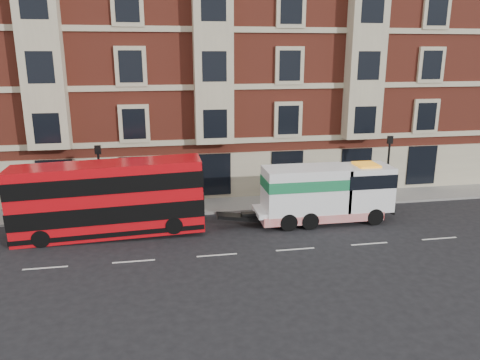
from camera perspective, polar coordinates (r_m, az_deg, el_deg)
The scene contains 8 objects.
ground at distance 23.28m, azimuth -2.83°, elevation -9.15°, with size 120.00×120.00×0.00m, color black.
sidewalk at distance 30.21m, azimuth -4.69°, elevation -3.19°, with size 90.00×3.00×0.15m, color slate.
victorian_terrace at distance 36.17m, azimuth -5.45°, elevation 15.93°, with size 45.00×12.00×20.40m.
lamp_post_west at distance 28.31m, azimuth -16.71°, elevation 0.43°, with size 0.35×0.15×4.35m.
lamp_post_east at distance 31.69m, azimuth 17.60°, elevation 1.90°, with size 0.35×0.15×4.35m.
double_decker_bus at distance 25.89m, azimuth -15.73°, elevation -2.11°, with size 9.97×2.29×4.04m.
tow_truck at distance 27.50m, azimuth 10.16°, elevation -1.56°, with size 7.98×2.36×3.33m.
pedestrian at distance 30.47m, azimuth -22.36°, elevation -2.20°, with size 0.67×0.44×1.84m, color #201C39.
Camera 1 is at (-2.63, -21.04, 9.62)m, focal length 35.00 mm.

